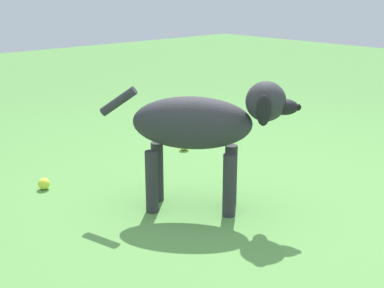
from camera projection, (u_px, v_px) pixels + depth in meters
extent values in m
plane|color=#548C42|center=(259.00, 208.00, 2.71)|extent=(14.00, 14.00, 0.00)
ellipsoid|color=#2D2D33|center=(192.00, 123.00, 2.59)|extent=(0.60, 0.56, 0.26)
cylinder|color=#2D2D33|center=(231.00, 175.00, 2.72)|extent=(0.06, 0.06, 0.32)
cylinder|color=#2D2D33|center=(229.00, 185.00, 2.58)|extent=(0.06, 0.06, 0.32)
cylinder|color=#2D2D33|center=(157.00, 172.00, 2.76)|extent=(0.06, 0.06, 0.32)
cylinder|color=#2D2D33|center=(152.00, 182.00, 2.62)|extent=(0.06, 0.06, 0.32)
ellipsoid|color=#2D2D33|center=(266.00, 101.00, 2.51)|extent=(0.26, 0.26, 0.19)
ellipsoid|color=black|center=(284.00, 107.00, 2.51)|extent=(0.16, 0.15, 0.08)
sphere|color=black|center=(298.00, 107.00, 2.50)|extent=(0.03, 0.03, 0.03)
ellipsoid|color=black|center=(264.00, 102.00, 2.60)|extent=(0.07, 0.07, 0.15)
ellipsoid|color=black|center=(264.00, 111.00, 2.43)|extent=(0.07, 0.07, 0.15)
cylinder|color=#2D2D33|center=(119.00, 101.00, 2.60)|extent=(0.18, 0.16, 0.15)
sphere|color=yellow|center=(184.00, 146.00, 3.64)|extent=(0.07, 0.07, 0.07)
sphere|color=#CCE13B|center=(44.00, 184.00, 2.95)|extent=(0.07, 0.07, 0.07)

